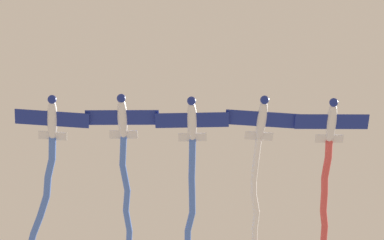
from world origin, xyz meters
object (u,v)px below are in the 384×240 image
at_px(airplane_right_wing, 192,120).
at_px(airplane_left_wing, 122,117).
at_px(airplane_trail, 331,121).
at_px(airplane_lead, 52,118).
at_px(airplane_slot, 262,119).

bearing_deg(airplane_right_wing, airplane_left_wing, -88.02).
distance_m(airplane_right_wing, airplane_trail, 13.15).
height_order(airplane_lead, airplane_right_wing, same).
relative_size(airplane_lead, airplane_slot, 1.00).
xyz_separation_m(airplane_lead, airplane_slot, (-11.16, 16.26, 0.30)).
height_order(airplane_lead, airplane_left_wing, airplane_left_wing).
xyz_separation_m(airplane_lead, airplane_right_wing, (-7.43, 10.83, 0.00)).
xyz_separation_m(airplane_slot, airplane_trail, (-3.72, 5.41, -0.30)).
bearing_deg(airplane_lead, airplane_left_wing, 86.10).
distance_m(airplane_lead, airplane_right_wing, 13.14).
bearing_deg(airplane_trail, airplane_lead, -89.41).
bearing_deg(airplane_left_wing, airplane_slot, 91.00).
height_order(airplane_right_wing, airplane_trail, same).
bearing_deg(airplane_left_wing, airplane_right_wing, 91.00).
distance_m(airplane_left_wing, airplane_trail, 19.73).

